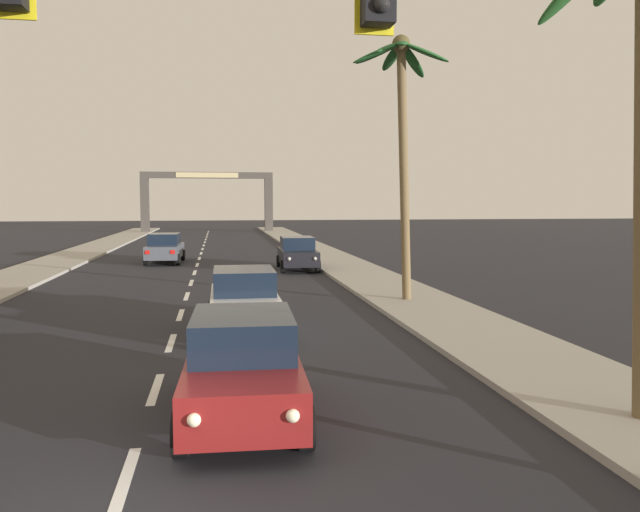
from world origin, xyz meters
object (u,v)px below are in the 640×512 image
Objects in this scene: sedan_lead_at_stop_bar at (243,365)px; sedan_parked_nearest_kerb at (297,253)px; sedan_third_in_queue at (244,300)px; palm_right_second at (402,107)px; traffic_signal_mast at (393,47)px; town_gateway_arch at (208,193)px; sedan_oncoming_far at (165,248)px.

sedan_lead_at_stop_bar is 1.00× the size of sedan_parked_nearest_kerb.
sedan_parked_nearest_kerb is (3.30, 14.94, 0.00)m from sedan_third_in_queue.
traffic_signal_mast is at bearing -106.88° from palm_right_second.
palm_right_second is at bearing -81.90° from town_gateway_arch.
sedan_lead_at_stop_bar and sedan_third_in_queue have the same top height.
sedan_lead_at_stop_bar is at bearing -88.56° from town_gateway_arch.
traffic_signal_mast reaches higher than town_gateway_arch.
town_gateway_arch is (-1.56, 61.98, 3.52)m from sedan_lead_at_stop_bar.
sedan_third_in_queue is 0.50× the size of palm_right_second.
traffic_signal_mast is at bearing -83.56° from sedan_third_in_queue.
sedan_parked_nearest_kerb is at bearing 85.15° from traffic_signal_mast.
sedan_oncoming_far is at bearing 99.19° from traffic_signal_mast.
sedan_third_in_queue is 15.30m from sedan_parked_nearest_kerb.
palm_right_second is 0.61× the size of town_gateway_arch.
sedan_parked_nearest_kerb is 12.67m from palm_right_second.
traffic_signal_mast is 11.19m from sedan_third_in_queue.
sedan_lead_at_stop_bar is 26.64m from sedan_oncoming_far.
sedan_parked_nearest_kerb is 0.50× the size of palm_right_second.
traffic_signal_mast reaches higher than sedan_third_in_queue.
sedan_lead_at_stop_bar is 6.77m from sedan_third_in_queue.
sedan_third_in_queue is at bearing 87.55° from sedan_lead_at_stop_bar.
palm_right_second is (5.46, 3.86, 5.76)m from sedan_third_in_queue.
sedan_parked_nearest_kerb is 40.75m from town_gateway_arch.
sedan_oncoming_far is 1.00× the size of sedan_parked_nearest_kerb.
town_gateway_arch is at bearing 87.05° from sedan_oncoming_far.
sedan_oncoming_far is 0.31× the size of town_gateway_arch.
sedan_third_in_queue and sedan_parked_nearest_kerb have the same top height.
palm_right_second reaches higher than sedan_third_in_queue.
traffic_signal_mast is 2.42× the size of sedan_third_in_queue.
palm_right_second is 51.91m from town_gateway_arch.
sedan_lead_at_stop_bar is 0.50× the size of palm_right_second.
sedan_lead_at_stop_bar is at bearing -82.68° from sedan_oncoming_far.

